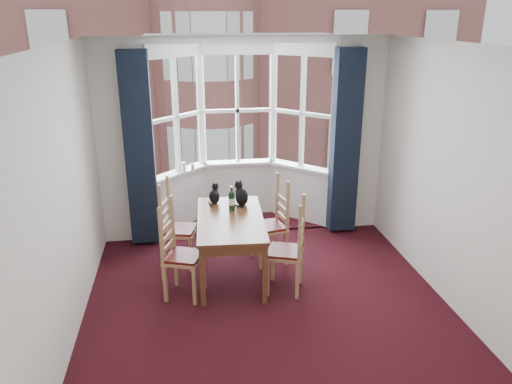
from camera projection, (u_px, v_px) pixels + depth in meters
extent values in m
plane|color=black|center=(271.00, 316.00, 5.35)|extent=(4.50, 4.50, 0.00)
plane|color=white|center=(275.00, 45.00, 4.41)|extent=(4.50, 4.50, 0.00)
plane|color=silver|center=(60.00, 205.00, 4.60)|extent=(0.00, 4.50, 4.50)
plane|color=silver|center=(463.00, 184.00, 5.16)|extent=(0.00, 4.50, 4.50)
plane|color=silver|center=(345.00, 330.00, 2.79)|extent=(4.00, 0.00, 4.00)
cube|color=silver|center=(123.00, 144.00, 6.74)|extent=(0.70, 0.12, 2.80)
cube|color=silver|center=(357.00, 136.00, 7.21)|extent=(0.70, 0.12, 2.80)
cube|color=black|center=(140.00, 151.00, 6.62)|extent=(0.38, 0.22, 2.60)
cube|color=black|center=(345.00, 143.00, 7.02)|extent=(0.38, 0.22, 2.60)
cube|color=brown|center=(230.00, 219.00, 5.98)|extent=(0.86, 1.50, 0.04)
cube|color=brown|center=(203.00, 277.00, 5.43)|extent=(0.06, 0.06, 0.72)
cube|color=brown|center=(203.00, 227.00, 6.71)|extent=(0.06, 0.06, 0.72)
cube|color=brown|center=(265.00, 274.00, 5.50)|extent=(0.06, 0.06, 0.72)
cube|color=brown|center=(254.00, 225.00, 6.77)|extent=(0.06, 0.06, 0.72)
cube|color=#A2784F|center=(184.00, 257.00, 5.61)|extent=(0.52, 0.53, 0.06)
cube|color=#4C100D|center=(184.00, 256.00, 5.61)|extent=(0.47, 0.48, 0.03)
cube|color=#A2784F|center=(180.00, 230.00, 6.31)|extent=(0.49, 0.51, 0.06)
cube|color=#4C100D|center=(180.00, 229.00, 6.31)|extent=(0.44, 0.46, 0.03)
cube|color=#A2784F|center=(285.00, 252.00, 5.73)|extent=(0.52, 0.53, 0.06)
cube|color=#4C100D|center=(285.00, 251.00, 5.73)|extent=(0.47, 0.48, 0.03)
cube|color=#A2784F|center=(269.00, 227.00, 6.41)|extent=(0.47, 0.48, 0.06)
cube|color=#4C100D|center=(269.00, 226.00, 6.40)|extent=(0.42, 0.44, 0.03)
ellipsoid|color=black|center=(214.00, 197.00, 6.40)|extent=(0.19, 0.21, 0.18)
sphere|color=black|center=(215.00, 187.00, 6.42)|extent=(0.11, 0.11, 0.09)
cone|color=black|center=(213.00, 184.00, 6.41)|extent=(0.04, 0.04, 0.04)
cone|color=black|center=(217.00, 184.00, 6.41)|extent=(0.04, 0.04, 0.04)
ellipsoid|color=black|center=(242.00, 197.00, 6.35)|extent=(0.24, 0.27, 0.22)
sphere|color=black|center=(239.00, 185.00, 6.36)|extent=(0.13, 0.13, 0.10)
cone|color=black|center=(237.00, 182.00, 6.33)|extent=(0.05, 0.05, 0.05)
cone|color=black|center=(240.00, 181.00, 6.36)|extent=(0.05, 0.05, 0.05)
cylinder|color=black|center=(232.00, 202.00, 6.17)|extent=(0.08, 0.08, 0.22)
sphere|color=black|center=(232.00, 194.00, 6.13)|extent=(0.07, 0.07, 0.07)
cylinder|color=black|center=(232.00, 190.00, 6.12)|extent=(0.03, 0.03, 0.10)
cylinder|color=gold|center=(232.00, 187.00, 6.10)|extent=(0.03, 0.03, 0.02)
cylinder|color=silver|center=(232.00, 201.00, 6.16)|extent=(0.08, 0.08, 0.09)
cylinder|color=white|center=(184.00, 167.00, 7.34)|extent=(0.06, 0.06, 0.14)
cylinder|color=white|center=(193.00, 167.00, 7.39)|extent=(0.06, 0.06, 0.10)
plane|color=#333335|center=(194.00, 142.00, 37.40)|extent=(80.00, 80.00, 0.00)
cube|color=#94544C|center=(203.00, 73.00, 18.28)|extent=(18.00, 6.00, 14.00)
cylinder|color=#94544C|center=(207.00, 84.00, 15.49)|extent=(3.20, 3.20, 14.00)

